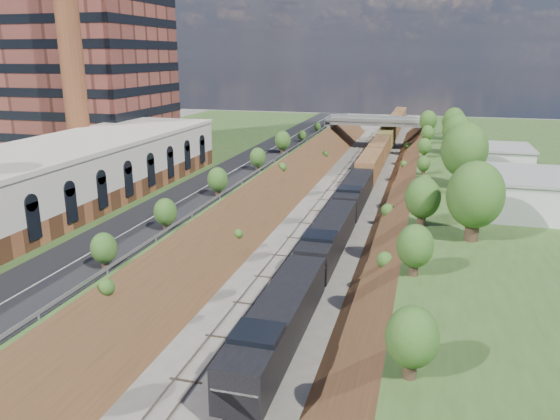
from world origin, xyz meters
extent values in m
cube|color=#374E20|center=(-33.00, 60.00, 2.50)|extent=(44.00, 180.00, 5.00)
cube|color=brown|center=(-11.00, 60.00, 0.00)|extent=(10.00, 180.00, 10.00)
cube|color=brown|center=(11.00, 60.00, 0.00)|extent=(10.00, 180.00, 10.00)
cube|color=gray|center=(-2.60, 60.00, 0.09)|extent=(1.58, 180.00, 0.18)
cube|color=gray|center=(2.60, 60.00, 0.09)|extent=(1.58, 180.00, 0.18)
cube|color=black|center=(-15.50, 60.00, 5.05)|extent=(8.00, 180.00, 0.10)
cube|color=#99999E|center=(-11.40, 60.00, 5.55)|extent=(0.06, 171.00, 0.30)
cube|color=brown|center=(-28.00, 38.00, 6.10)|extent=(14.00, 62.00, 2.20)
cube|color=beige|center=(-28.00, 38.00, 9.35)|extent=(14.00, 62.00, 4.30)
cube|color=beige|center=(-28.00, 38.00, 11.75)|extent=(14.30, 62.30, 0.50)
cube|color=brown|center=(-44.00, 72.00, 27.00)|extent=(22.00, 22.00, 44.00)
cylinder|color=brown|center=(-36.00, 56.00, 25.00)|extent=(3.20, 3.20, 40.00)
cube|color=gray|center=(-11.50, 122.00, 3.10)|extent=(1.50, 8.00, 6.20)
cube|color=gray|center=(11.50, 122.00, 3.10)|extent=(1.50, 8.00, 6.20)
cube|color=gray|center=(0.00, 122.00, 6.20)|extent=(24.00, 8.00, 1.00)
cube|color=gray|center=(0.00, 118.00, 7.00)|extent=(24.00, 0.30, 0.80)
cube|color=gray|center=(0.00, 126.00, 7.00)|extent=(24.00, 0.30, 0.80)
cube|color=silver|center=(23.50, 52.00, 7.00)|extent=(9.00, 12.00, 4.00)
cube|color=silver|center=(23.00, 74.00, 6.80)|extent=(8.00, 10.00, 3.60)
cylinder|color=#473323|center=(17.00, 40.00, 6.31)|extent=(1.30, 1.30, 2.62)
ellipsoid|color=#2A551E|center=(17.00, 40.00, 9.46)|extent=(5.25, 5.25, 6.30)
cylinder|color=#473323|center=(-11.80, 20.00, 5.61)|extent=(0.66, 0.66, 1.22)
ellipsoid|color=#2A551E|center=(-11.80, 20.00, 7.08)|extent=(2.45, 2.45, 2.94)
cube|color=black|center=(2.60, 17.32, 0.45)|extent=(2.40, 4.00, 0.90)
cube|color=black|center=(2.60, 24.14, 2.54)|extent=(3.27, 19.63, 3.28)
cube|color=black|center=(2.60, 15.82, 1.80)|extent=(3.01, 3.00, 1.80)
cube|color=silver|center=(2.60, 15.82, 2.80)|extent=(3.01, 3.00, 0.15)
cube|color=black|center=(2.60, 18.82, 4.10)|extent=(3.21, 3.10, 0.90)
cube|color=black|center=(2.60, 44.77, 2.54)|extent=(3.27, 19.63, 3.28)
cube|color=black|center=(2.60, 65.40, 2.54)|extent=(3.27, 19.63, 3.28)
cube|color=brown|center=(2.60, 128.29, 2.86)|extent=(3.27, 104.15, 3.93)
camera|label=1|loc=(12.57, -11.66, 21.87)|focal=35.00mm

